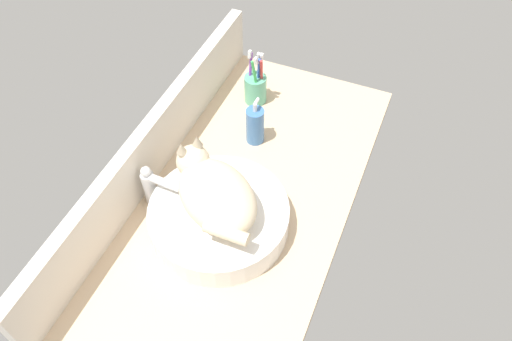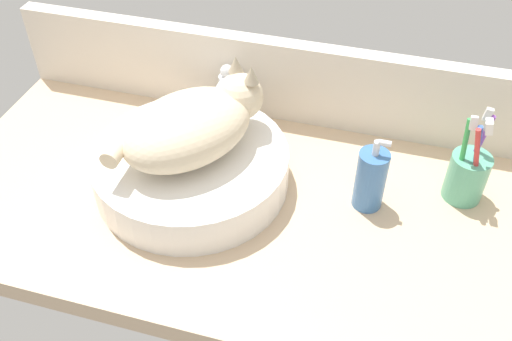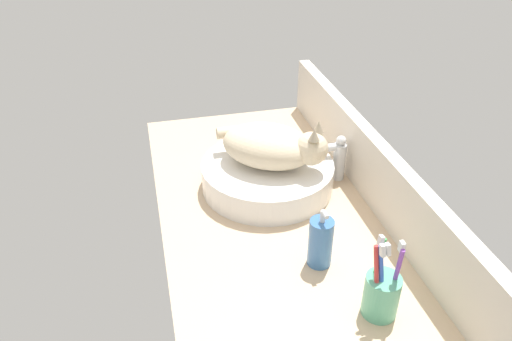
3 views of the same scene
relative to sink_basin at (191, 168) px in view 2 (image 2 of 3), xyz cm
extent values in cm
cube|color=#D1B28E|center=(11.16, -1.58, -5.78)|extent=(116.99, 57.80, 4.00)
cube|color=silver|center=(11.16, 25.52, 5.13)|extent=(116.99, 3.60, 17.82)
cylinder|color=white|center=(0.00, 0.00, 0.00)|extent=(36.29, 36.29, 7.56)
ellipsoid|color=beige|center=(0.00, 0.00, 9.28)|extent=(28.08, 30.23, 11.00)
sphere|color=beige|center=(6.64, 9.84, 10.78)|extent=(8.80, 8.80, 8.80)
cone|color=tan|center=(5.38, 11.90, 16.18)|extent=(2.80, 2.80, 3.20)
cone|color=tan|center=(9.03, 9.44, 16.18)|extent=(2.80, 2.80, 3.20)
cylinder|color=beige|center=(-9.11, -6.67, 9.78)|extent=(3.27, 11.02, 3.20)
cylinder|color=silver|center=(0.55, 20.72, 1.72)|extent=(3.60, 3.60, 11.00)
cylinder|color=silver|center=(0.41, 15.72, 6.62)|extent=(2.46, 10.05, 2.20)
sphere|color=silver|center=(0.55, 20.72, 8.42)|extent=(2.80, 2.80, 2.80)
cylinder|color=#3F72B2|center=(32.62, 3.55, 2.16)|extent=(5.46, 5.46, 11.88)
cylinder|color=silver|center=(32.62, 3.55, 9.50)|extent=(1.20, 1.20, 2.80)
cylinder|color=silver|center=(33.82, 3.55, 10.90)|extent=(2.20, 1.00, 1.00)
cylinder|color=#5BB28E|center=(49.25, 10.39, 0.91)|extent=(7.15, 7.15, 9.38)
cylinder|color=blue|center=(49.75, 9.62, 5.12)|extent=(3.42, 2.49, 16.95)
cube|color=white|center=(49.75, 9.62, 13.62)|extent=(1.55, 1.02, 2.62)
cylinder|color=#D13838|center=(49.81, 8.55, 5.12)|extent=(4.18, 1.90, 16.88)
cube|color=white|center=(49.81, 8.55, 13.62)|extent=(1.65, 0.94, 2.63)
cylinder|color=green|center=(47.37, 9.36, 5.12)|extent=(2.09, 3.06, 17.00)
cube|color=white|center=(47.37, 9.36, 13.62)|extent=(1.37, 1.10, 2.56)
cylinder|color=purple|center=(49.68, 12.45, 5.12)|extent=(2.71, 1.27, 17.01)
cube|color=white|center=(49.68, 12.45, 13.62)|extent=(1.45, 0.85, 2.53)
camera|label=1|loc=(-64.39, -37.18, 106.95)|focal=35.00mm
camera|label=2|loc=(33.05, -72.28, 71.55)|focal=40.00mm
camera|label=3|loc=(111.49, -30.37, 75.11)|focal=35.00mm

